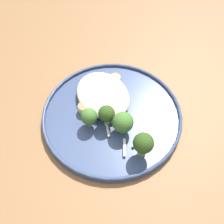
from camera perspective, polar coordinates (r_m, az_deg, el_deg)
ground at (r=1.25m, az=2.48°, el=-21.73°), size 6.00×6.00×0.00m
wooden_dining_table at (r=0.63m, az=4.63°, el=-7.45°), size 1.40×1.00×0.74m
dinner_plate at (r=0.56m, az=0.00°, el=-0.67°), size 0.29×0.29×0.02m
noodle_bed at (r=0.58m, az=-1.93°, el=3.70°), size 0.13×0.11×0.03m
seared_scallop_half_hidden at (r=0.61m, az=0.64°, el=7.07°), size 0.02×0.02×0.01m
seared_scallop_left_edge at (r=0.59m, az=-2.39°, el=4.53°), size 0.03×0.03×0.01m
seared_scallop_front_small at (r=0.58m, az=0.86°, el=4.19°), size 0.03×0.03×0.01m
seared_scallop_rear_pale at (r=0.57m, az=1.66°, el=2.18°), size 0.03×0.03×0.01m
seared_scallop_on_noodles at (r=0.56m, az=-5.85°, el=0.89°), size 0.03×0.03×0.02m
broccoli_floret_left_leaning at (r=0.52m, az=2.29°, el=-2.25°), size 0.04×0.04×0.05m
broccoli_floret_split_head at (r=0.49m, az=6.63°, el=-6.70°), size 0.04×0.04×0.06m
broccoli_floret_right_tilted at (r=0.53m, az=-4.87°, el=-1.00°), size 0.03×0.03×0.05m
broccoli_floret_rear_charred at (r=0.52m, az=-1.15°, el=-0.47°), size 0.03×0.03×0.05m
onion_sliver_pale_crescent at (r=0.52m, az=2.64°, el=-7.48°), size 0.04×0.02×0.00m
onion_sliver_long_sliver at (r=0.54m, az=-1.17°, el=-2.66°), size 0.06×0.02×0.00m
onion_sliver_short_strip at (r=0.56m, az=-0.70°, el=-0.71°), size 0.04×0.01×0.00m
onion_sliver_curled_piece at (r=0.53m, az=5.86°, el=-5.90°), size 0.02×0.04×0.00m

